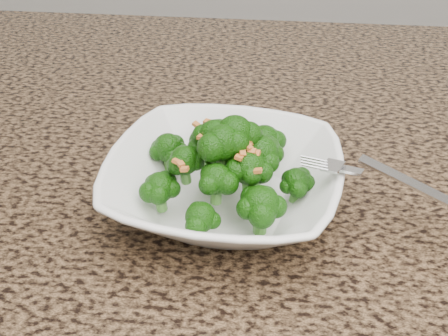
# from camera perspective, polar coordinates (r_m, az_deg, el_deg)

# --- Properties ---
(granite_counter) EXTENTS (1.64, 1.04, 0.03)m
(granite_counter) POSITION_cam_1_polar(r_m,az_deg,el_deg) (0.71, 11.85, -0.71)
(granite_counter) COLOR brown
(granite_counter) RESTS_ON cabinet
(bowl) EXTENTS (0.27, 0.27, 0.06)m
(bowl) POSITION_cam_1_polar(r_m,az_deg,el_deg) (0.61, -0.00, -1.50)
(bowl) COLOR white
(bowl) RESTS_ON granite_counter
(broccoli_pile) EXTENTS (0.22, 0.22, 0.07)m
(broccoli_pile) POSITION_cam_1_polar(r_m,az_deg,el_deg) (0.57, -0.00, 3.81)
(broccoli_pile) COLOR #164E08
(broccoli_pile) RESTS_ON bowl
(garlic_topping) EXTENTS (0.13, 0.13, 0.01)m
(garlic_topping) POSITION_cam_1_polar(r_m,az_deg,el_deg) (0.55, 0.00, 7.13)
(garlic_topping) COLOR orange
(garlic_topping) RESTS_ON broccoli_pile
(fork) EXTENTS (0.18, 0.10, 0.01)m
(fork) POSITION_cam_1_polar(r_m,az_deg,el_deg) (0.57, 13.24, -0.29)
(fork) COLOR silver
(fork) RESTS_ON bowl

